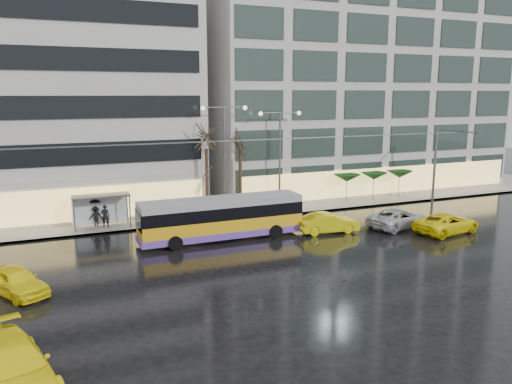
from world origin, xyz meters
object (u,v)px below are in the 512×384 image
trolleybus (222,219)px  street_lamp_near (225,145)px  taxi_a (16,281)px  bus_shelter (96,204)px

trolleybus → street_lamp_near: size_ratio=1.29×
street_lamp_near → taxi_a: size_ratio=2.12×
bus_shelter → taxi_a: bus_shelter is taller
bus_shelter → street_lamp_near: 11.14m
street_lamp_near → taxi_a: (-15.38, -11.71, -5.27)m
bus_shelter → street_lamp_near: bearing=0.6°
street_lamp_near → taxi_a: street_lamp_near is taller
bus_shelter → taxi_a: 12.68m
street_lamp_near → trolleybus: bearing=-111.2°
trolleybus → taxi_a: trolleybus is taller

